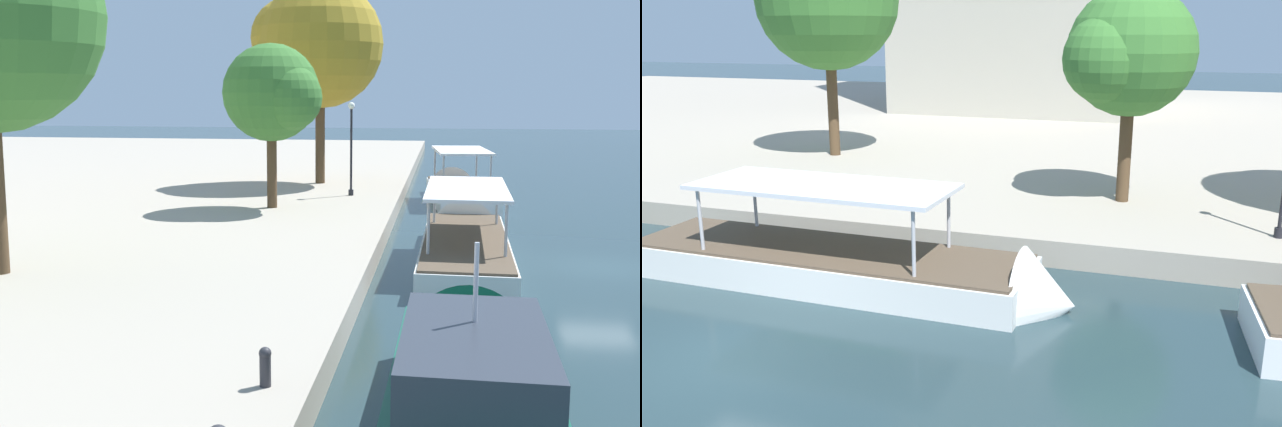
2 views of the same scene
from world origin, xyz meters
TOP-DOWN VIEW (x-y plane):
  - ground_plane at (0.00, 0.00)m, footprint 220.00×220.00m
  - motor_yacht_0 at (-14.83, 4.95)m, footprint 10.92×3.00m
  - tour_boat_1 at (0.92, 4.70)m, footprint 12.80×3.24m
  - tour_boat_2 at (16.98, 4.72)m, footprint 11.76×4.01m
  - mooring_bollard_2 at (-15.06, 8.64)m, footprint 0.23×0.23m
  - lamp_post at (11.98, 10.31)m, footprint 0.36×0.36m
  - tree_0 at (7.03, 13.21)m, footprint 4.46×4.70m
  - tree_2 at (17.43, 13.22)m, footprint 7.32×7.71m

SIDE VIEW (x-z plane):
  - ground_plane at x=0.00m, z-range 0.00..0.00m
  - tour_boat_2 at x=16.98m, z-range -1.78..2.42m
  - tour_boat_1 at x=0.92m, z-range -1.62..2.33m
  - motor_yacht_0 at x=-14.83m, z-range -1.58..3.07m
  - mooring_bollard_2 at x=-15.06m, z-range 0.86..1.60m
  - lamp_post at x=11.98m, z-range 1.17..5.98m
  - tree_0 at x=7.03m, z-range 2.27..9.79m
  - tree_2 at x=17.43m, z-range 3.13..14.83m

